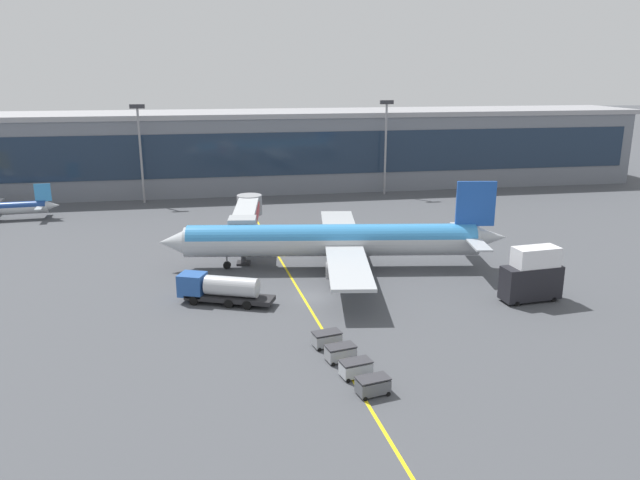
{
  "coord_description": "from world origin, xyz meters",
  "views": [
    {
      "loc": [
        -11.29,
        -65.44,
        25.34
      ],
      "look_at": [
        1.92,
        8.23,
        4.5
      ],
      "focal_mm": 34.36,
      "sensor_mm": 36.0,
      "label": 1
    }
  ],
  "objects": [
    {
      "name": "ground_plane",
      "position": [
        0.0,
        0.0,
        0.0
      ],
      "size": [
        700.0,
        700.0,
        0.0
      ],
      "primitive_type": "plane",
      "color": "#47494F"
    },
    {
      "name": "apron_lead_in_line",
      "position": [
        -1.63,
        2.0,
        0.0
      ],
      "size": [
        5.2,
        79.87,
        0.01
      ],
      "primitive_type": "cube",
      "rotation": [
        0.0,
        0.0,
        0.06
      ],
      "color": "yellow",
      "rests_on": "ground_plane"
    },
    {
      "name": "terminal_building",
      "position": [
        1.52,
        69.41,
        8.38
      ],
      "size": [
        167.06,
        19.4,
        16.73
      ],
      "color": "slate",
      "rests_on": "ground_plane"
    },
    {
      "name": "main_airliner",
      "position": [
        4.13,
        10.19,
        3.84
      ],
      "size": [
        45.65,
        36.47,
        11.55
      ],
      "color": "#B2B7BC",
      "rests_on": "ground_plane"
    },
    {
      "name": "jet_bridge",
      "position": [
        -6.49,
        21.93,
        4.82
      ],
      "size": [
        5.87,
        18.44,
        6.53
      ],
      "color": "#B2B7BC",
      "rests_on": "ground_plane"
    },
    {
      "name": "fuel_tanker",
      "position": [
        -10.98,
        0.03,
        1.75
      ],
      "size": [
        10.95,
        6.39,
        3.25
      ],
      "color": "#232326",
      "rests_on": "ground_plane"
    },
    {
      "name": "catering_lift",
      "position": [
        23.8,
        -5.41,
        3.07
      ],
      "size": [
        7.01,
        3.16,
        6.3
      ],
      "color": "black",
      "rests_on": "ground_plane"
    },
    {
      "name": "baggage_cart_0",
      "position": [
        0.75,
        -22.49,
        0.78
      ],
      "size": [
        2.91,
        2.09,
        1.48
      ],
      "color": "#595B60",
      "rests_on": "ground_plane"
    },
    {
      "name": "baggage_cart_1",
      "position": [
        0.09,
        -19.36,
        0.78
      ],
      "size": [
        2.91,
        2.09,
        1.48
      ],
      "color": "#B2B7BC",
      "rests_on": "ground_plane"
    },
    {
      "name": "baggage_cart_2",
      "position": [
        -0.58,
        -16.23,
        0.78
      ],
      "size": [
        2.91,
        2.09,
        1.48
      ],
      "color": "gray",
      "rests_on": "ground_plane"
    },
    {
      "name": "baggage_cart_3",
      "position": [
        -1.25,
        -13.1,
        0.78
      ],
      "size": [
        2.91,
        2.09,
        1.48
      ],
      "color": "gray",
      "rests_on": "ground_plane"
    },
    {
      "name": "apron_light_mast_1",
      "position": [
        24.57,
        57.46,
        11.6
      ],
      "size": [
        2.8,
        0.5,
        19.41
      ],
      "color": "gray",
      "rests_on": "ground_plane"
    },
    {
      "name": "apron_light_mast_2",
      "position": [
        -24.57,
        57.46,
        11.42
      ],
      "size": [
        2.8,
        0.5,
        19.06
      ],
      "color": "gray",
      "rests_on": "ground_plane"
    }
  ]
}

